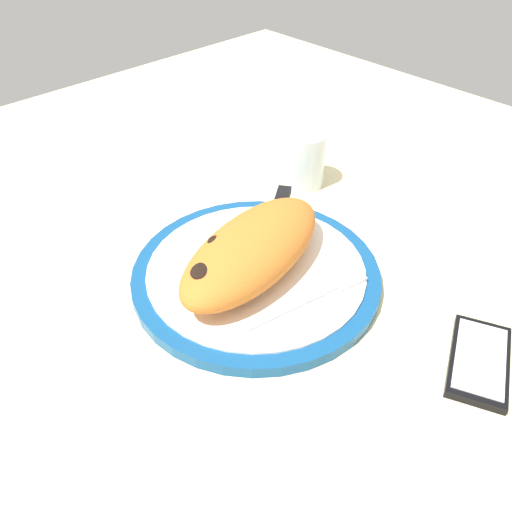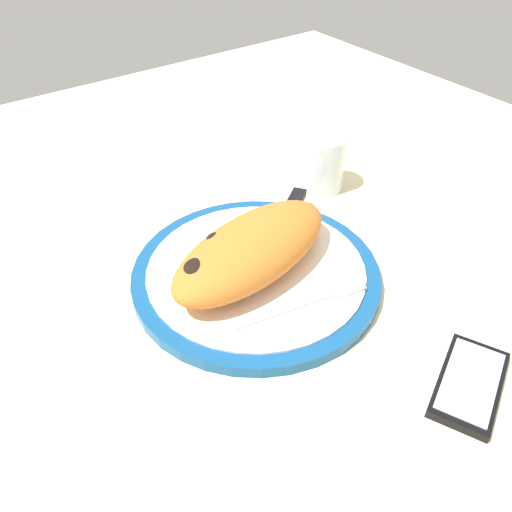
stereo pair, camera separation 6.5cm
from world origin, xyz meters
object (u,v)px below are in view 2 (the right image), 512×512
plate (256,274)px  water_glass (323,166)px  knife (285,221)px  calzone (252,250)px  fork (313,300)px  smartphone (469,383)px

plate → water_glass: bearing=28.4°
water_glass → plate: bearing=-151.6°
knife → plate: bearing=-149.4°
calzone → knife: (9.53, 5.27, -2.84)cm
plate → water_glass: 24.66cm
fork → knife: size_ratio=0.84×
plate → knife: size_ratio=1.57×
plate → fork: fork is taller
smartphone → plate: bearing=106.7°
plate → smartphone: 27.81cm
calzone → fork: bearing=-74.0°
fork → water_glass: 28.39cm
calzone → smartphone: calzone is taller
fork → knife: 15.70cm
plate → calzone: 4.30cm
fork → smartphone: (6.09, -17.87, -1.46)cm
plate → calzone: calzone is taller
plate → calzone: size_ratio=1.21×
calzone → smartphone: size_ratio=1.99×
smartphone → fork: bearing=108.8°
smartphone → knife: bearing=88.3°
knife → water_glass: 14.23cm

